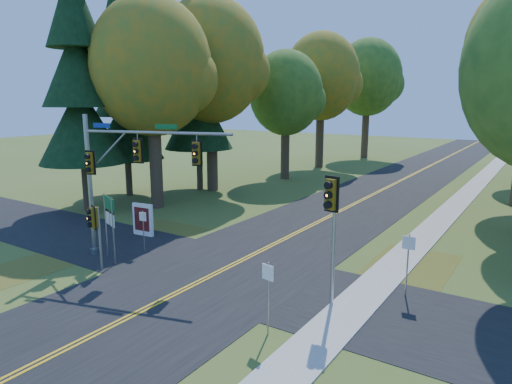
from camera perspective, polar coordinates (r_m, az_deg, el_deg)
The scene contains 25 objects.
ground at distance 18.94m, azimuth -8.29°, elevation -11.66°, with size 160.00×160.00×0.00m, color #3F5C20.
road_main at distance 18.94m, azimuth -8.29°, elevation -11.63°, with size 8.00×160.00×0.02m, color black.
road_cross at distance 20.35m, azimuth -4.50°, elevation -9.86°, with size 60.00×6.00×0.02m, color black.
centerline_left at distance 18.99m, azimuth -8.53°, elevation -11.52°, with size 0.10×160.00×0.01m, color gold.
centerline_right at distance 18.87m, azimuth -8.06°, elevation -11.66°, with size 0.10×160.00×0.01m, color gold.
sidewalk_east at distance 15.86m, azimuth 9.46°, elevation -16.40°, with size 1.60×160.00×0.06m, color #9E998E.
leaf_patch_w_near at distance 25.93m, azimuth -13.21°, elevation -5.40°, with size 4.00×6.00×0.00m, color brown.
leaf_patch_e at distance 20.89m, azimuth 17.84°, elevation -9.84°, with size 3.50×8.00×0.00m, color brown.
leaf_patch_w_far at distance 22.85m, azimuth -27.96°, elevation -8.80°, with size 3.00×5.00×0.00m, color brown.
tree_w_a at distance 31.98m, azimuth -12.71°, elevation 14.95°, with size 8.00×8.00×14.15m.
tree_w_b at distance 37.55m, azimuth -5.55°, elevation 15.96°, with size 8.60×8.60×15.38m.
tree_w_c at distance 43.00m, azimuth 3.87°, elevation 12.19°, with size 6.80×6.80×11.91m.
tree_w_d at distance 51.06m, azimuth 8.29°, elevation 14.04°, with size 8.20×8.20×14.56m.
tree_w_e at distance 60.67m, azimuth 13.89°, elevation 13.69°, with size 8.40×8.40×14.97m.
pine_a at distance 32.37m, azimuth -21.42°, elevation 13.87°, with size 5.60×5.60×19.48m.
pine_b at distance 36.61m, azimuth -16.19°, elevation 12.23°, with size 5.60×5.60×17.31m.
pine_c at distance 38.10m, azimuth -7.36°, elevation 14.84°, with size 5.60×5.60×20.56m.
traffic_mast at distance 21.72m, azimuth -16.42°, elevation 2.91°, with size 7.19×2.43×6.75m.
east_signal_pole at distance 16.10m, azimuth 9.45°, elevation -2.10°, with size 0.56×0.65×4.84m.
ped_signal_pole at distance 20.89m, azimuth -19.55°, elevation -3.63°, with size 0.45×0.54×2.95m.
route_sign_cluster at distance 21.85m, azimuth -17.87°, elevation -2.80°, with size 1.39×0.58×3.16m.
info_kiosk at distance 25.94m, azimuth -13.95°, elevation -3.38°, with size 1.32×0.32×1.81m.
reg_sign_e_north at distance 18.25m, azimuth 18.48°, elevation -7.37°, with size 0.47×0.09×2.48m.
reg_sign_e_south at distance 14.62m, azimuth 1.50°, elevation -11.61°, with size 0.46×0.13×2.44m.
reg_sign_w at distance 22.96m, azimuth -13.92°, elevation -3.91°, with size 0.40×0.09×2.11m.
Camera 1 is at (11.72, -12.90, 7.41)m, focal length 32.00 mm.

